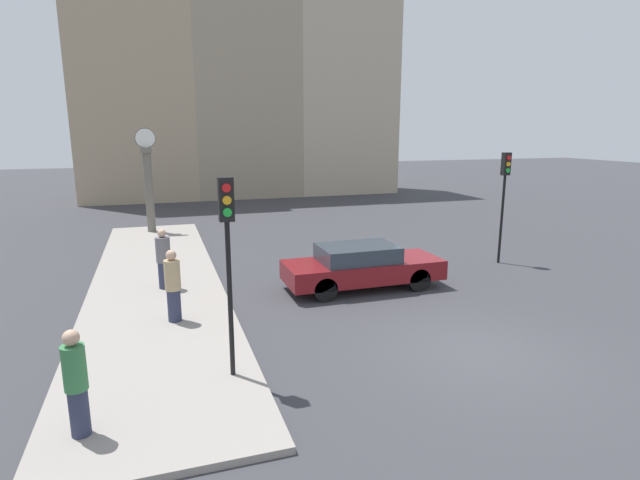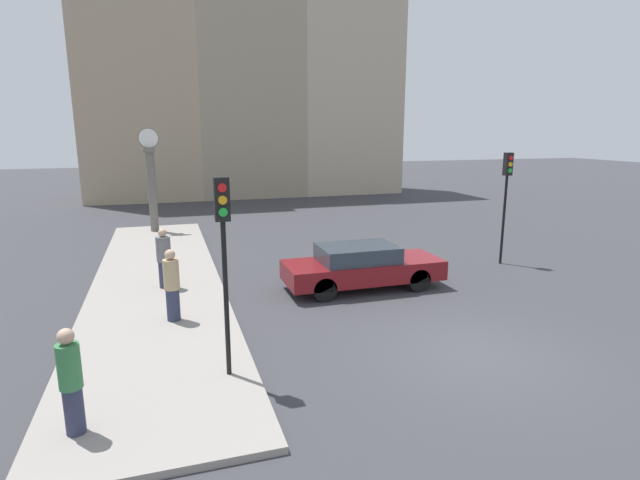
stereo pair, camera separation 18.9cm
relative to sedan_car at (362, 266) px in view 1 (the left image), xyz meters
name	(u,v)px [view 1 (the left image)]	position (x,y,z in m)	size (l,w,h in m)	color
ground_plane	(479,354)	(0.62, -4.84, -0.68)	(120.00, 120.00, 0.00)	#38383D
sidewalk_corner	(156,282)	(-5.73, 2.30, -0.61)	(3.67, 18.28, 0.13)	gray
building_row	(238,75)	(0.28, 22.66, 7.54)	(21.56, 5.00, 18.01)	tan
sedan_car	(362,266)	(0.00, 0.00, 0.00)	(4.60, 1.71, 1.31)	maroon
traffic_light_near	(228,236)	(-4.42, -4.38, 2.07)	(0.26, 0.24, 3.65)	black
traffic_light_far	(504,185)	(5.70, 1.16, 2.06)	(0.26, 0.24, 3.82)	black
street_clock	(149,183)	(-5.85, 10.16, 1.62)	(0.87, 0.47, 4.52)	#666056
pedestrian_grey_jacket	(164,259)	(-5.48, 1.44, 0.30)	(0.40, 0.40, 1.72)	#2D334C
pedestrian_tan_coat	(173,286)	(-5.33, -1.28, 0.32)	(0.37, 0.37, 1.73)	#2D334C
pedestrian_green_hoodie	(76,383)	(-6.85, -5.55, 0.29)	(0.33, 0.33, 1.66)	#2D334C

